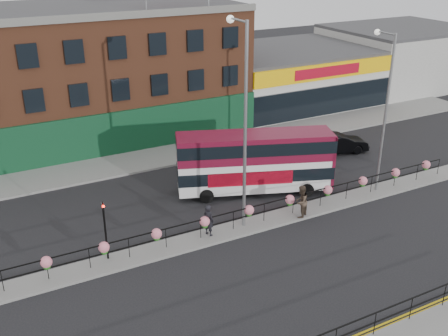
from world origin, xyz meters
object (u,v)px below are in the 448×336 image
lamp_column_east (384,100)px  car (338,143)px  pedestrian_b (301,202)px  pedestrian_a (209,220)px  lamp_column_west (243,110)px  double_decker_bus (256,157)px

lamp_column_east → car: bearing=71.0°
pedestrian_b → lamp_column_east: lamp_column_east is taller
pedestrian_a → lamp_column_east: bearing=-109.1°
pedestrian_a → lamp_column_west: 6.20m
lamp_column_west → lamp_column_east: size_ratio=1.14×
lamp_column_west → pedestrian_b: bearing=-16.0°
double_decker_bus → lamp_column_east: 8.50m
car → pedestrian_b: bearing=143.3°
lamp_column_west → pedestrian_a: bearing=-171.9°
lamp_column_east → lamp_column_west: bearing=179.7°
car → lamp_column_west: 14.80m
pedestrian_a → pedestrian_b: bearing=-117.1°
double_decker_bus → lamp_column_west: lamp_column_west is taller
pedestrian_a → lamp_column_west: size_ratio=0.16×
double_decker_bus → lamp_column_west: 6.25m
lamp_column_west → lamp_column_east: bearing=-0.3°
double_decker_bus → car: double_decker_bus is taller
pedestrian_a → pedestrian_b: pedestrian_b is taller
double_decker_bus → pedestrian_a: double_decker_bus is taller
pedestrian_a → lamp_column_west: (2.21, 0.31, 5.79)m
car → lamp_column_east: size_ratio=0.48×
double_decker_bus → lamp_column_east: bearing=-26.1°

